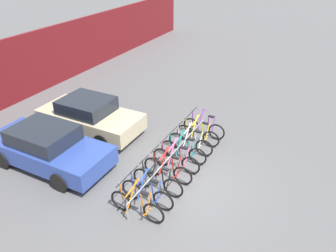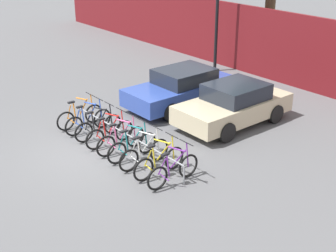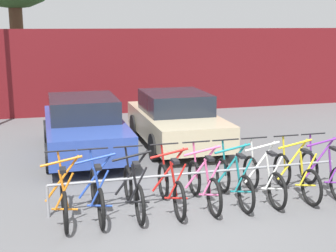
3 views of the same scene
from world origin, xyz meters
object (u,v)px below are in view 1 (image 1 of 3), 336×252
Objects in this scene: bicycle_orange at (137,206)px; bicycle_red at (168,170)px; bicycle_blue at (147,194)px; bicycle_white at (190,143)px; bicycle_teal at (183,151)px; bicycle_yellow at (198,135)px; bicycle_purple at (204,128)px; bike_rack at (172,156)px; car_beige at (90,116)px; bicycle_pink at (176,160)px; car_blue at (48,147)px; bicycle_black at (158,182)px.

bicycle_red is at bearing -0.17° from bicycle_orange.
bicycle_blue is 3.01m from bicycle_white.
bicycle_teal and bicycle_yellow have the same top height.
bicycle_orange and bicycle_white have the same top height.
bicycle_white is 1.00× the size of bicycle_purple.
bicycle_blue is 2.43m from bicycle_teal.
bicycle_yellow is (3.68, 0.00, 0.00)m from bicycle_blue.
bicycle_purple is (2.40, -0.15, -0.13)m from bike_rack.
bicycle_teal is 4.12m from car_beige.
bicycle_pink reaches higher than bike_rack.
bicycle_red is 4.08m from car_blue.
car_blue is at bearing 139.39° from bicycle_purple.
bicycle_black is at bearing -179.10° from bicycle_red.
bicycle_white is (0.58, 0.00, 0.00)m from bicycle_teal.
bicycle_white and bicycle_purple have the same top height.
bicycle_yellow is (0.67, 0.00, 0.00)m from bicycle_white.
bicycle_red is at bearing 2.45° from bicycle_blue.
bike_rack is at bearing 89.84° from bicycle_pink.
bicycle_pink is 4.29m from car_blue.
bicycle_yellow is 1.00× the size of bicycle_purple.
bicycle_purple is at bearing -43.60° from car_blue.
bicycle_red is at bearing -179.08° from bicycle_teal.
bicycle_blue is 0.42× the size of car_beige.
bicycle_black and bicycle_teal have the same top height.
bicycle_pink and bicycle_teal have the same top height.
bicycle_black is at bearing -83.30° from car_blue.
bicycle_orange and bicycle_red have the same top height.
bicycle_white is at bearing -53.87° from car_blue.
bicycle_purple is (3.00, 0.00, 0.00)m from bicycle_red.
bicycle_blue and bicycle_teal have the same top height.
bicycle_purple is 0.42× the size of car_beige.
bicycle_black is 1.00× the size of bicycle_red.
bicycle_black is at bearing -0.17° from bicycle_orange.
bicycle_black is 1.82m from bicycle_teal.
bicycle_orange is at bearing -179.08° from bicycle_teal.
bicycle_orange is 1.00× the size of bicycle_teal.
car_blue is (-2.86, 3.92, 0.31)m from bicycle_white.
bike_rack is 1.26m from bicycle_black.
bicycle_orange is 4.81m from bicycle_purple.
bicycle_teal is (1.17, 0.00, 0.00)m from bicycle_red.
bicycle_teal and bicycle_purple have the same top height.
bicycle_blue and bicycle_pink have the same top height.
bicycle_blue is (0.54, 0.00, 0.00)m from bicycle_orange.
bicycle_black is 3.65m from bicycle_purple.
bicycle_red is 1.00× the size of bicycle_pink.
bicycle_teal is at bearing -14.51° from bike_rack.
bike_rack is 1.31× the size of car_beige.
bicycle_blue is at bearing -175.43° from bike_rack.
car_beige is at bearing 89.49° from bicycle_teal.
bicycle_black is at bearing -173.20° from bike_rack.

